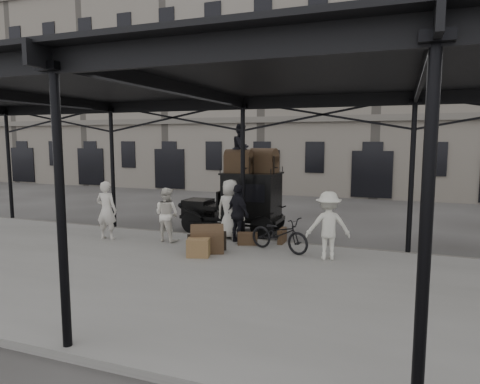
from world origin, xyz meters
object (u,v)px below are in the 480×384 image
object	(u,v)px
bicycle	(279,234)
steamer_trunk_roof_near	(239,163)
porter_official	(238,214)
steamer_trunk_platform	(207,241)
porter_left	(106,210)
taxi	(243,200)

from	to	relation	value
bicycle	steamer_trunk_roof_near	world-z (taller)	steamer_trunk_roof_near
porter_official	steamer_trunk_platform	bearing A→B (deg)	110.16
porter_left	bicycle	world-z (taller)	porter_left
bicycle	porter_official	bearing A→B (deg)	88.69
porter_left	bicycle	size ratio (longest dim) A/B	0.99
porter_left	steamer_trunk_platform	world-z (taller)	porter_left
taxi	steamer_trunk_platform	xyz separation A→B (m)	(0.14, -3.34, -0.72)
taxi	steamer_trunk_roof_near	distance (m)	1.34
porter_left	porter_official	size ratio (longest dim) A/B	1.03
porter_left	steamer_trunk_roof_near	bearing A→B (deg)	-147.44
bicycle	steamer_trunk_roof_near	bearing A→B (deg)	61.67
porter_left	porter_official	distance (m)	4.23
porter_official	bicycle	xyz separation A→B (m)	(1.46, -0.53, -0.41)
taxi	steamer_trunk_roof_near	world-z (taller)	steamer_trunk_roof_near
taxi	porter_left	bearing A→B (deg)	-139.71
porter_official	bicycle	distance (m)	1.60
porter_left	taxi	bearing A→B (deg)	-145.67
taxi	steamer_trunk_roof_near	xyz separation A→B (m)	(-0.08, -0.25, 1.31)
porter_left	bicycle	bearing A→B (deg)	179.36
taxi	bicycle	xyz separation A→B (m)	(2.01, -2.49, -0.56)
porter_official	steamer_trunk_platform	world-z (taller)	porter_official
porter_official	steamer_trunk_platform	size ratio (longest dim) A/B	1.98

